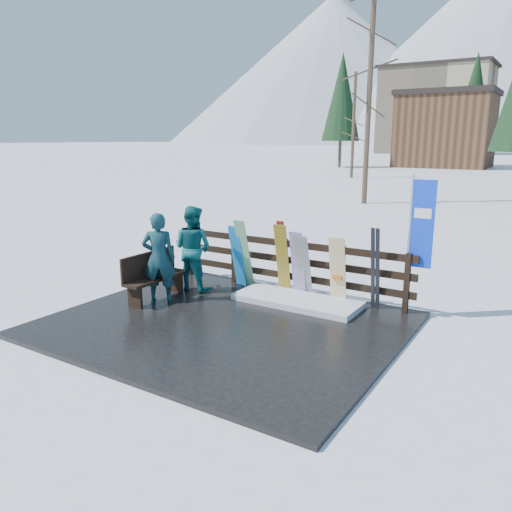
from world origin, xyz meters
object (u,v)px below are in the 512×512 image
Objects in this scene: snowboard_1 at (244,254)px; person_back at (193,248)px; snowboard_0 at (237,256)px; person_front at (159,258)px; rental_flag at (419,229)px; snowboard_2 at (283,259)px; snowboard_3 at (298,265)px; snowboard_5 at (338,271)px; snowboard_4 at (303,267)px; bench at (153,274)px.

person_back is at bearing -139.81° from snowboard_1.
person_front is at bearing -113.19° from snowboard_0.
rental_flag is at bearing 168.68° from person_front.
snowboard_1 is (0.18, -0.00, 0.08)m from snowboard_0.
snowboard_2 is at bearing 0.00° from snowboard_1.
rental_flag is at bearing 6.69° from snowboard_3.
rental_flag reaches higher than snowboard_5.
snowboard_3 is at bearing 0.00° from snowboard_0.
snowboard_5 is 1.72m from rental_flag.
snowboard_1 is at bearing -153.01° from person_front.
snowboard_1 is 0.95m from snowboard_2.
snowboard_3 reaches higher than snowboard_4.
snowboard_5 is 0.76× the size of person_front.
snowboard_3 is 2.49m from rental_flag.
snowboard_0 is at bearing 180.00° from snowboard_5.
snowboard_2 is at bearing -172.48° from person_front.
snowboard_2 is at bearing -162.65° from person_back.
snowboard_0 is 1.14m from snowboard_2.
snowboard_5 is at bearing 26.57° from bench.
snowboard_5 is at bearing 173.92° from person_front.
snowboard_2 is (2.08, 1.66, 0.24)m from bench.
bench is 1.92m from snowboard_0.
snowboard_1 is at bearing -0.00° from snowboard_0.
snowboard_5 is at bearing -0.00° from snowboard_4.
person_front is (-4.52, -1.97, -0.70)m from rental_flag.
person_back reaches higher than snowboard_4.
snowboard_5 is at bearing 0.00° from snowboard_3.
snowboard_3 is at bearing 0.00° from snowboard_2.
snowboard_3 is (2.44, 1.66, 0.18)m from bench.
person_front is at bearing 82.12° from person_back.
rental_flag is at bearing 22.12° from bench.
snowboard_3 is 1.02× the size of snowboard_5.
snowboard_2 is 1.11× the size of snowboard_5.
rental_flag reaches higher than bench.
snowboard_3 is at bearing -180.00° from snowboard_4.
snowboard_3 is (1.49, 0.00, 0.01)m from snowboard_0.
snowboard_1 is at bearing -180.00° from snowboard_5.
person_back reaches higher than snowboard_3.
person_front is (-3.10, -1.70, 0.22)m from snowboard_5.
rental_flag is (3.79, 0.27, 0.92)m from snowboard_0.
snowboard_4 is (0.13, 0.00, -0.03)m from snowboard_3.
snowboard_4 is at bearing 0.00° from snowboard_3.
snowboard_3 reaches higher than snowboard_0.
snowboard_3 is 0.54× the size of rental_flag.
bench is 3.06m from snowboard_4.
snowboard_4 is (1.44, 0.00, -0.10)m from snowboard_1.
rental_flag is (4.74, 1.93, 1.09)m from bench.
snowboard_5 is (2.19, 0.00, -0.08)m from snowboard_1.
person_front is at bearing -118.14° from snowboard_1.
snowboard_1 is 0.61× the size of rental_flag.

